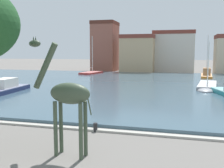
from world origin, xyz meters
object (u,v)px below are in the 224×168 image
(giraffe_statue, at_px, (67,95))
(sailboat_grey, at_px, (207,87))
(mooring_bollard, at_px, (95,127))
(sailboat_red, at_px, (93,73))
(sailboat_orange, at_px, (206,75))

(giraffe_statue, relative_size, sailboat_grey, 0.57)
(giraffe_statue, xyz_separation_m, mooring_bollard, (0.09, 3.58, -2.40))
(giraffe_statue, bearing_deg, sailboat_grey, 70.73)
(giraffe_statue, height_order, sailboat_red, sailboat_red)
(mooring_bollard, bearing_deg, sailboat_grey, 67.62)
(sailboat_red, distance_m, sailboat_orange, 21.25)
(sailboat_red, xyz_separation_m, sailboat_orange, (21.21, -1.29, 0.23))
(sailboat_orange, distance_m, mooring_bollard, 35.27)
(mooring_bollard, bearing_deg, giraffe_statue, -91.45)
(giraffe_statue, relative_size, mooring_bollard, 10.39)
(sailboat_grey, xyz_separation_m, sailboat_orange, (1.29, 15.41, 0.20))
(sailboat_grey, bearing_deg, giraffe_statue, -109.27)
(sailboat_red, bearing_deg, giraffe_statue, -72.70)
(sailboat_red, distance_m, mooring_bollard, 37.44)
(giraffe_statue, height_order, sailboat_grey, sailboat_grey)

